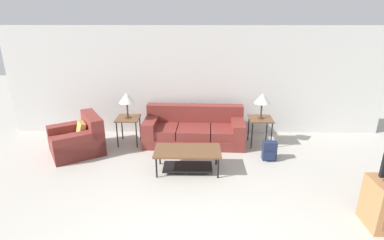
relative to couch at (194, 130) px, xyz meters
The scene contains 9 objects.
wall_back 1.20m from the couch, 87.75° to the left, with size 9.12×0.06×2.60m.
couch is the anchor object (origin of this frame).
armchair 2.56m from the couch, 167.06° to the right, with size 1.38×1.38×0.80m.
coffee_table 1.38m from the couch, 94.76° to the right, with size 1.24×0.64×0.44m.
side_table_left 1.53m from the couch, behind, with size 0.51×0.54×0.63m.
side_table_right 1.52m from the couch, ahead, with size 0.51×0.54×0.63m.
table_lamp_left 1.70m from the couch, behind, with size 0.35×0.35×0.57m.
table_lamp_right 1.69m from the couch, ahead, with size 0.35×0.35×0.57m.
backpack 1.79m from the couch, 29.79° to the right, with size 0.28×0.24×0.40m.
Camera 1 is at (0.02, -2.34, 2.85)m, focal length 28.00 mm.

